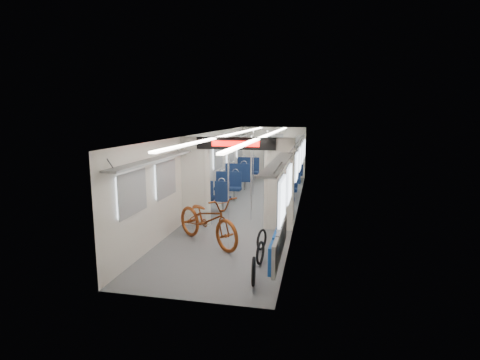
{
  "coord_description": "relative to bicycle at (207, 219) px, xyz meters",
  "views": [
    {
      "loc": [
        1.99,
        -11.13,
        2.86
      ],
      "look_at": [
        0.08,
        -1.97,
        1.22
      ],
      "focal_mm": 28.0,
      "sensor_mm": 36.0,
      "label": 1
    }
  ],
  "objects": [
    {
      "name": "seat_bay_near_left",
      "position": [
        -0.58,
        3.53,
        -0.04
      ],
      "size": [
        0.88,
        1.93,
        1.06
      ],
      "color": "#0E1D3F",
      "rests_on": "ground"
    },
    {
      "name": "flip_bench",
      "position": [
        1.71,
        -1.19,
        0.02
      ],
      "size": [
        0.12,
        2.13,
        0.54
      ],
      "color": "gray",
      "rests_on": "carriage"
    },
    {
      "name": "stanchion_far_right",
      "position": [
        0.59,
        5.47,
        0.59
      ],
      "size": [
        0.04,
        0.04,
        2.3
      ],
      "primitive_type": "cylinder",
      "color": "silver",
      "rests_on": "ground"
    },
    {
      "name": "bike_hoop_a",
      "position": [
        1.36,
        -1.86,
        -0.33
      ],
      "size": [
        0.1,
        0.51,
        0.5
      ],
      "primitive_type": "torus",
      "rotation": [
        1.57,
        0.0,
        1.68
      ],
      "color": "black",
      "rests_on": "ground"
    },
    {
      "name": "stanchion_far_left",
      "position": [
        0.12,
        5.3,
        0.59
      ],
      "size": [
        0.04,
        0.04,
        2.3
      ],
      "primitive_type": "cylinder",
      "color": "silver",
      "rests_on": "ground"
    },
    {
      "name": "carriage",
      "position": [
        0.36,
        3.15,
        0.94
      ],
      "size": [
        12.0,
        12.02,
        2.31
      ],
      "color": "#515456",
      "rests_on": "ground"
    },
    {
      "name": "bike_hoop_c",
      "position": [
        1.25,
        -0.16,
        -0.36
      ],
      "size": [
        0.17,
        0.46,
        0.46
      ],
      "primitive_type": "torus",
      "rotation": [
        1.57,
        0.0,
        1.3
      ],
      "color": "black",
      "rests_on": "ground"
    },
    {
      "name": "seat_bay_far_left",
      "position": [
        -0.58,
        7.01,
        0.01
      ],
      "size": [
        0.95,
        2.26,
        1.16
      ],
      "color": "#0E1D3F",
      "rests_on": "ground"
    },
    {
      "name": "stanchion_near_right",
      "position": [
        0.61,
        2.11,
        0.59
      ],
      "size": [
        0.04,
        0.04,
        2.3
      ],
      "primitive_type": "cylinder",
      "color": "silver",
      "rests_on": "ground"
    },
    {
      "name": "bike_hoop_b",
      "position": [
        1.33,
        -0.93,
        -0.35
      ],
      "size": [
        0.12,
        0.46,
        0.46
      ],
      "primitive_type": "torus",
      "rotation": [
        1.57,
        0.0,
        1.43
      ],
      "color": "black",
      "rests_on": "ground"
    },
    {
      "name": "seat_bay_far_right",
      "position": [
        1.29,
        7.04,
        0.01
      ],
      "size": [
        0.96,
        2.29,
        1.17
      ],
      "color": "#0E1D3F",
      "rests_on": "ground"
    },
    {
      "name": "seat_bay_near_right",
      "position": [
        1.29,
        3.77,
        -0.04
      ],
      "size": [
        0.88,
        1.93,
        1.05
      ],
      "color": "#0E1D3F",
      "rests_on": "ground"
    },
    {
      "name": "bicycle",
      "position": [
        0.0,
        0.0,
        0.0
      ],
      "size": [
        2.14,
        1.89,
        1.12
      ],
      "primitive_type": "imported",
      "rotation": [
        0.0,
        0.0,
        0.92
      ],
      "color": "maroon",
      "rests_on": "ground"
    },
    {
      "name": "stanchion_near_left",
      "position": [
        0.02,
        1.94,
        0.59
      ],
      "size": [
        0.04,
        0.04,
        2.3
      ],
      "primitive_type": "cylinder",
      "color": "silver",
      "rests_on": "ground"
    }
  ]
}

